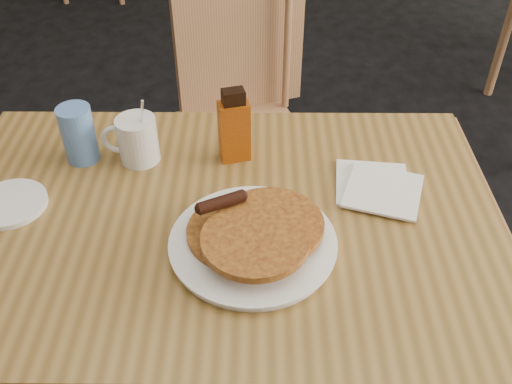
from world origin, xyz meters
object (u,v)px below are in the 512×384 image
chair_main_far (239,98)px  syrup_bottle (234,128)px  pancake_plate (253,238)px  main_table (220,229)px  blue_tumbler (78,134)px  coffee_mug (136,139)px

chair_main_far → syrup_bottle: size_ratio=5.38×
pancake_plate → syrup_bottle: (-0.05, 0.28, 0.06)m
main_table → chair_main_far: (-0.00, 0.76, -0.14)m
chair_main_far → blue_tumbler: (-0.32, -0.57, 0.25)m
chair_main_far → coffee_mug: (-0.20, -0.57, 0.24)m
chair_main_far → pancake_plate: 0.88m
main_table → syrup_bottle: (0.02, 0.19, 0.12)m
chair_main_far → syrup_bottle: bearing=-109.1°
coffee_mug → blue_tumbler: size_ratio=1.27×
pancake_plate → blue_tumbler: size_ratio=2.43×
syrup_bottle → pancake_plate: bearing=-96.2°
syrup_bottle → coffee_mug: bearing=166.7°
main_table → chair_main_far: 0.77m
pancake_plate → blue_tumbler: blue_tumbler is taller
main_table → blue_tumbler: blue_tumbler is taller
pancake_plate → blue_tumbler: bearing=145.7°
coffee_mug → syrup_bottle: (0.22, 0.01, 0.03)m
chair_main_far → blue_tumbler: bearing=-140.9°
chair_main_far → syrup_bottle: (0.02, -0.56, 0.26)m
coffee_mug → syrup_bottle: syrup_bottle is taller
main_table → syrup_bottle: syrup_bottle is taller
pancake_plate → coffee_mug: 0.39m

